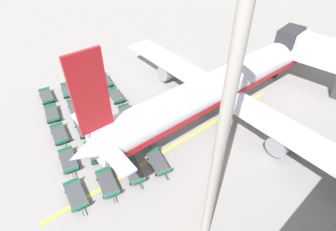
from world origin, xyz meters
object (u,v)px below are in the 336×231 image
Objects in this scene: baggage_dolly_row_near_col_a at (47,96)px; baggage_dolly_row_near_col_c at (60,134)px; baggage_dolly_row_mid_b_col_c at (107,120)px; baggage_dolly_row_near_col_d at (69,161)px; baggage_dolly_row_far_col_b at (116,96)px; apron_light_mast at (234,67)px; baggage_dolly_row_mid_a_col_c at (84,128)px; baggage_dolly_row_near_col_b at (52,114)px; baggage_dolly_row_far_col_e at (158,163)px; baggage_dolly_row_far_col_d at (142,135)px; baggage_dolly_row_mid_a_col_a at (68,90)px; baggage_dolly_row_mid_a_col_b at (75,108)px; baggage_dolly_row_far_col_a at (105,81)px; baggage_dolly_row_mid_b_col_b at (96,102)px; airplane at (224,84)px; baggage_dolly_row_near_col_e at (76,195)px; baggage_dolly_row_mid_b_col_d at (119,144)px; baggage_dolly_row_mid_a_col_e at (108,183)px; baggage_dolly_row_mid_a_col_d at (95,152)px; baggage_dolly_row_mid_b_col_a at (88,85)px; baggage_dolly_row_far_col_c at (128,114)px; baggage_dolly_row_mid_b_col_e at (133,171)px.

baggage_dolly_row_near_col_a is 1.00× the size of baggage_dolly_row_near_col_c.
baggage_dolly_row_near_col_d is at bearing -64.65° from baggage_dolly_row_mid_b_col_c.
baggage_dolly_row_far_col_b is 0.14× the size of apron_light_mast.
baggage_dolly_row_near_col_b is at bearing -161.69° from baggage_dolly_row_mid_a_col_c.
baggage_dolly_row_mid_b_col_c is at bearing -178.02° from baggage_dolly_row_far_col_e.
baggage_dolly_row_near_col_d and baggage_dolly_row_far_col_d have the same top height.
baggage_dolly_row_near_col_a and baggage_dolly_row_mid_a_col_a have the same top height.
baggage_dolly_row_near_col_d is 8.71m from baggage_dolly_row_far_col_e.
baggage_dolly_row_mid_a_col_b is (-3.17, 3.42, 0.00)m from baggage_dolly_row_near_col_c.
baggage_dolly_row_mid_b_col_b is at bearing -45.59° from baggage_dolly_row_far_col_a.
airplane is 16.83m from baggage_dolly_row_mid_a_col_c.
baggage_dolly_row_near_col_a is 14.65m from baggage_dolly_row_far_col_d.
baggage_dolly_row_near_col_d is 1.00× the size of baggage_dolly_row_mid_b_col_b.
baggage_dolly_row_mid_b_col_d is (-2.71, 6.14, 0.00)m from baggage_dolly_row_near_col_e.
baggage_dolly_row_mid_a_col_a is 13.47m from baggage_dolly_row_far_col_d.
baggage_dolly_row_far_col_b is (4.08, -0.88, 0.00)m from baggage_dolly_row_far_col_a.
apron_light_mast is at bearing -54.94° from airplane.
baggage_dolly_row_near_col_c and baggage_dolly_row_mid_a_col_e have the same top height.
baggage_dolly_row_mid_a_col_d and baggage_dolly_row_mid_b_col_a have the same top height.
baggage_dolly_row_near_col_c and baggage_dolly_row_mid_b_col_c have the same top height.
baggage_dolly_row_mid_a_col_b and baggage_dolly_row_far_col_a have the same top height.
baggage_dolly_row_near_col_a is 12.72m from baggage_dolly_row_mid_a_col_d.
baggage_dolly_row_near_col_b is 1.00× the size of baggage_dolly_row_mid_b_col_a.
baggage_dolly_row_far_col_c is 8.35m from baggage_dolly_row_far_col_e.
baggage_dolly_row_mid_b_col_d is 1.00× the size of baggage_dolly_row_far_col_c.
baggage_dolly_row_near_col_e and baggage_dolly_row_mid_a_col_b have the same top height.
baggage_dolly_row_far_col_d is (1.80, 7.54, 0.00)m from baggage_dolly_row_near_col_d.
baggage_dolly_row_mid_b_col_a is (-10.92, 7.99, 0.00)m from baggage_dolly_row_near_col_d.
baggage_dolly_row_mid_b_col_d is at bearing -15.01° from baggage_dolly_row_mid_b_col_c.
apron_light_mast is (19.75, -4.95, 14.22)m from baggage_dolly_row_far_col_b.
baggage_dolly_row_far_col_b is (-3.26, 3.40, 0.00)m from baggage_dolly_row_mid_b_col_c.
baggage_dolly_row_far_col_b is 12.49m from baggage_dolly_row_far_col_e.
baggage_dolly_row_mid_a_col_a is 1.00× the size of baggage_dolly_row_mid_b_col_d.
baggage_dolly_row_mid_b_col_b is at bearing 173.52° from apron_light_mast.
baggage_dolly_row_near_col_b is at bearing -170.67° from baggage_dolly_row_mid_b_col_e.
baggage_dolly_row_far_col_b is 1.00× the size of baggage_dolly_row_far_col_c.
baggage_dolly_row_near_col_d and baggage_dolly_row_mid_a_col_e have the same top height.
baggage_dolly_row_mid_b_col_c is at bearing 164.99° from baggage_dolly_row_mid_b_col_d.
baggage_dolly_row_mid_a_col_c is 8.32m from baggage_dolly_row_mid_a_col_e.
baggage_dolly_row_far_col_b is at bearing 103.18° from baggage_dolly_row_near_col_c.
baggage_dolly_row_far_col_e is (5.98, 6.34, 0.00)m from baggage_dolly_row_near_col_d.
airplane reaches higher than baggage_dolly_row_far_col_b.
baggage_dolly_row_near_col_d is 1.00× the size of baggage_dolly_row_far_col_b.
baggage_dolly_row_mid_a_col_d and baggage_dolly_row_far_col_e have the same top height.
baggage_dolly_row_near_col_c is (7.90, -1.78, 0.00)m from baggage_dolly_row_near_col_a.
baggage_dolly_row_mid_a_col_e and baggage_dolly_row_mid_b_col_c have the same top height.
baggage_dolly_row_mid_a_col_e is at bearing -36.25° from baggage_dolly_row_far_col_b.
baggage_dolly_row_mid_b_col_c is 1.00× the size of baggage_dolly_row_mid_b_col_d.
baggage_dolly_row_far_col_d is at bearing 165.53° from apron_light_mast.
baggage_dolly_row_far_col_a is 16.66m from baggage_dolly_row_far_col_e.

